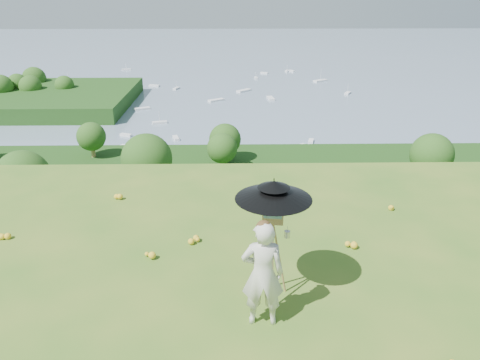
{
  "coord_description": "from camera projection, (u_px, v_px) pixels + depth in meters",
  "views": [
    {
      "loc": [
        -0.06,
        -5.19,
        4.6
      ],
      "look_at": [
        0.09,
        3.37,
        1.02
      ],
      "focal_mm": 35.0,
      "sensor_mm": 36.0,
      "label": 1
    }
  ],
  "objects": [
    {
      "name": "harbor_town",
      "position": [
        232.0,
        183.0,
        87.13
      ],
      "size": [
        110.0,
        22.0,
        5.0
      ],
      "primitive_type": null,
      "color": "silver",
      "rests_on": "shoreline_tier"
    },
    {
      "name": "forest_slope",
      "position": [
        234.0,
        324.0,
        50.04
      ],
      "size": [
        140.0,
        56.0,
        22.0
      ],
      "primitive_type": "cube",
      "color": "#1A3E10",
      "rests_on": "bay_water"
    },
    {
      "name": "field_easel",
      "position": [
        272.0,
        252.0,
        7.14
      ],
      "size": [
        0.7,
        0.7,
        1.64
      ],
      "primitive_type": null,
      "rotation": [
        0.0,
        0.0,
        -0.13
      ],
      "color": "olive",
      "rests_on": "ground"
    },
    {
      "name": "painter",
      "position": [
        263.0,
        274.0,
        6.6
      ],
      "size": [
        0.62,
        0.41,
        1.66
      ],
      "primitive_type": "imported",
      "rotation": [
        0.0,
        0.0,
        3.12
      ],
      "color": "beige",
      "rests_on": "ground"
    },
    {
      "name": "sun_umbrella",
      "position": [
        273.0,
        200.0,
        6.83
      ],
      "size": [
        1.36,
        1.36,
        0.68
      ],
      "primitive_type": null,
      "rotation": [
        0.0,
        0.0,
        -0.22
      ],
      "color": "black",
      "rests_on": "field_easel"
    },
    {
      "name": "moored_boats",
      "position": [
        197.0,
        100.0,
        167.84
      ],
      "size": [
        140.0,
        140.0,
        0.7
      ],
      "primitive_type": null,
      "color": "white",
      "rests_on": "bay_water"
    },
    {
      "name": "ground",
      "position": [
        238.0,
        339.0,
        6.57
      ],
      "size": [
        14.0,
        14.0,
        0.0
      ],
      "primitive_type": "plane",
      "color": "#3A6C1F",
      "rests_on": "ground"
    },
    {
      "name": "slope_trees",
      "position": [
        233.0,
        207.0,
        44.64
      ],
      "size": [
        110.0,
        50.0,
        6.0
      ],
      "primitive_type": null,
      "color": "#245419",
      "rests_on": "forest_slope"
    },
    {
      "name": "shoreline_tier",
      "position": [
        233.0,
        214.0,
        89.64
      ],
      "size": [
        170.0,
        28.0,
        8.0
      ],
      "primitive_type": "cube",
      "color": "gray",
      "rests_on": "bay_water"
    },
    {
      "name": "peninsula",
      "position": [
        12.0,
        91.0,
        159.45
      ],
      "size": [
        90.0,
        60.0,
        12.0
      ],
      "primitive_type": null,
      "color": "#1A3E10",
      "rests_on": "bay_water"
    },
    {
      "name": "wildflowers",
      "position": [
        237.0,
        324.0,
        6.78
      ],
      "size": [
        10.0,
        10.5,
        0.12
      ],
      "primitive_type": null,
      "color": "gold",
      "rests_on": "ground"
    },
    {
      "name": "bay_water",
      "position": [
        231.0,
        66.0,
        241.06
      ],
      "size": [
        700.0,
        700.0,
        0.0
      ],
      "primitive_type": "plane",
      "color": "slate",
      "rests_on": "ground"
    },
    {
      "name": "painter_cap",
      "position": [
        264.0,
        225.0,
        6.29
      ],
      "size": [
        0.23,
        0.27,
        0.1
      ],
      "primitive_type": null,
      "rotation": [
        0.0,
        0.0,
        -0.08
      ],
      "color": "#C16A73",
      "rests_on": "painter"
    }
  ]
}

